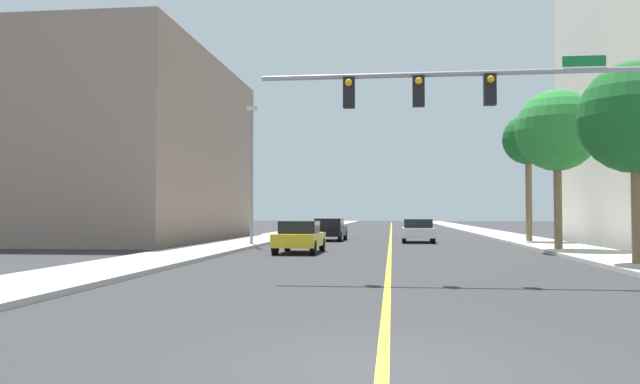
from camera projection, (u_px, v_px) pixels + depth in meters
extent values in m
plane|color=#2D2D30|center=(391.00, 236.00, 48.92)|extent=(192.00, 192.00, 0.00)
cube|color=#B2ADA3|center=(284.00, 234.00, 49.90)|extent=(3.26, 168.00, 0.15)
cube|color=beige|center=(502.00, 235.00, 47.94)|extent=(3.26, 168.00, 0.15)
cube|color=yellow|center=(391.00, 236.00, 48.92)|extent=(0.16, 144.00, 0.01)
cube|color=gray|center=(94.00, 151.00, 41.95)|extent=(17.08, 21.33, 11.98)
cylinder|color=gray|center=(459.00, 74.00, 16.68)|extent=(10.76, 0.14, 0.14)
cube|color=black|center=(490.00, 90.00, 16.57)|extent=(0.32, 0.24, 0.84)
sphere|color=orange|center=(491.00, 79.00, 16.44)|extent=(0.20, 0.20, 0.20)
cube|color=black|center=(419.00, 91.00, 16.79)|extent=(0.32, 0.24, 0.84)
sphere|color=orange|center=(419.00, 81.00, 16.66)|extent=(0.20, 0.20, 0.20)
cube|color=black|center=(349.00, 93.00, 17.01)|extent=(0.32, 0.24, 0.84)
sphere|color=orange|center=(349.00, 83.00, 16.88)|extent=(0.20, 0.20, 0.20)
cube|color=#147233|center=(584.00, 61.00, 16.32)|extent=(1.10, 0.04, 0.28)
cylinder|color=gray|center=(252.00, 177.00, 33.46)|extent=(0.16, 0.16, 7.14)
cube|color=beige|center=(252.00, 109.00, 33.59)|extent=(0.56, 0.28, 0.20)
cylinder|color=brown|center=(637.00, 190.00, 20.33)|extent=(0.39, 0.39, 4.78)
sphere|color=#195B23|center=(636.00, 117.00, 20.42)|extent=(3.69, 3.69, 3.69)
cone|color=#195B23|center=(613.00, 128.00, 21.48)|extent=(1.51, 0.88, 1.68)
cone|color=#195B23|center=(602.00, 124.00, 20.44)|extent=(0.57, 1.97, 1.54)
cone|color=#195B23|center=(625.00, 120.00, 19.60)|extent=(1.67, 1.50, 1.51)
cylinder|color=brown|center=(558.00, 189.00, 28.62)|extent=(0.36, 0.36, 5.47)
sphere|color=#287F33|center=(557.00, 130.00, 28.72)|extent=(3.77, 3.77, 3.77)
cone|color=#287F33|center=(582.00, 134.00, 28.61)|extent=(0.47, 1.51, 1.74)
cone|color=#287F33|center=(552.00, 138.00, 29.83)|extent=(1.80, 0.51, 1.79)
cone|color=#287F33|center=(533.00, 135.00, 28.69)|extent=(0.64, 2.17, 1.49)
cone|color=#287F33|center=(567.00, 131.00, 27.58)|extent=(1.89, 0.72, 1.33)
cylinder|color=brown|center=(529.00, 190.00, 36.81)|extent=(0.37, 0.37, 6.03)
sphere|color=#195B23|center=(528.00, 139.00, 36.92)|extent=(3.01, 3.01, 3.01)
cone|color=#195B23|center=(544.00, 142.00, 36.81)|extent=(0.45, 1.60, 1.29)
cone|color=#195B23|center=(527.00, 144.00, 37.78)|extent=(1.76, 0.70, 1.23)
cone|color=#195B23|center=(514.00, 144.00, 37.57)|extent=(1.09, 1.17, 1.41)
cone|color=#195B23|center=(520.00, 141.00, 36.32)|extent=(1.32, 1.34, 1.34)
cone|color=#195B23|center=(536.00, 141.00, 36.03)|extent=(1.45, 0.84, 1.36)
cube|color=black|center=(330.00, 231.00, 40.57)|extent=(2.04, 4.42, 0.61)
cube|color=black|center=(329.00, 222.00, 40.50)|extent=(1.74, 2.12, 0.51)
cylinder|color=black|center=(320.00, 235.00, 42.29)|extent=(0.24, 0.65, 0.64)
cylinder|color=black|center=(345.00, 235.00, 42.05)|extent=(0.24, 0.65, 0.64)
cylinder|color=black|center=(313.00, 236.00, 39.06)|extent=(0.24, 0.65, 0.64)
cylinder|color=black|center=(340.00, 237.00, 38.82)|extent=(0.24, 0.65, 0.64)
cube|color=gold|center=(300.00, 240.00, 27.81)|extent=(1.93, 3.97, 0.57)
cube|color=black|center=(299.00, 227.00, 27.74)|extent=(1.66, 1.74, 0.55)
cylinder|color=black|center=(288.00, 244.00, 29.31)|extent=(0.23, 0.64, 0.64)
cylinder|color=black|center=(322.00, 244.00, 29.09)|extent=(0.23, 0.64, 0.64)
cylinder|color=black|center=(275.00, 247.00, 26.51)|extent=(0.23, 0.64, 0.64)
cylinder|color=black|center=(313.00, 248.00, 26.28)|extent=(0.23, 0.64, 0.64)
cube|color=white|center=(418.00, 232.00, 38.07)|extent=(2.03, 4.07, 0.58)
cube|color=black|center=(418.00, 223.00, 37.89)|extent=(1.74, 1.80, 0.52)
cylinder|color=black|center=(404.00, 236.00, 39.63)|extent=(0.24, 0.65, 0.64)
cylinder|color=black|center=(432.00, 236.00, 39.39)|extent=(0.24, 0.65, 0.64)
cylinder|color=black|center=(404.00, 238.00, 36.74)|extent=(0.24, 0.65, 0.64)
cylinder|color=black|center=(433.00, 238.00, 36.50)|extent=(0.24, 0.65, 0.64)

